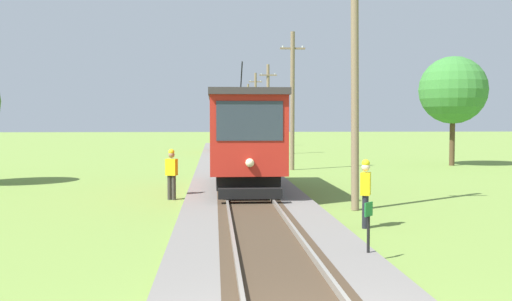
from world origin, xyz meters
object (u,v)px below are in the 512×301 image
Objects in this scene: utility_pole_distant at (256,109)px; tree_right_near at (453,90)px; trackside_signal_marker at (368,228)px; track_worker at (366,190)px; utility_pole_far at (268,108)px; second_worker at (172,172)px; utility_pole_mid at (292,99)px; utility_pole_near_tram at (355,76)px; red_tram at (243,136)px; utility_pole_horizon at (248,112)px; freight_car at (227,134)px.

tree_right_near is at bearing -68.94° from utility_pole_distant.
trackside_signal_marker is 0.66× the size of track_worker.
utility_pole_far is 4.09× the size of second_worker.
utility_pole_distant reaches higher than tree_right_near.
utility_pole_mid is at bearing -90.00° from utility_pole_distant.
utility_pole_far reaches higher than trackside_signal_marker.
utility_pole_near_tram is 7.61m from trackside_signal_marker.
red_tram is 4.79× the size of track_worker.
track_worker is (-0.45, -3.10, -3.18)m from utility_pole_near_tram.
tree_right_near is at bearing 63.76° from trackside_signal_marker.
track_worker is at bearing -90.43° from utility_pole_horizon.
utility_pole_far is 35.74m from trackside_signal_marker.
freight_car is 2.91× the size of second_worker.
utility_pole_near_tram is at bearing -78.04° from track_worker.
utility_pole_near_tram is 1.06× the size of utility_pole_mid.
utility_pole_far is (0.00, 28.95, -0.42)m from utility_pole_near_tram.
red_tram is 11.30m from trackside_signal_marker.
utility_pole_distant is 6.57× the size of trackside_signal_marker.
utility_pole_near_tram is 1.22× the size of tree_right_near.
utility_pole_far is 27.88m from utility_pole_horizon.
utility_pole_mid is at bearing 71.98° from red_tram.
second_worker is (-4.52, 9.22, 0.32)m from trackside_signal_marker.
trackside_signal_marker is 3.65m from track_worker.
freight_car is 4.41× the size of trackside_signal_marker.
utility_pole_horizon reaches higher than tree_right_near.
red_tram is 10.60m from utility_pole_mid.
utility_pole_horizon is at bearing 14.44° from second_worker.
utility_pole_far is 1.09× the size of tree_right_near.
utility_pole_horizon is 63.55m from trackside_signal_marker.
red_tram is 7.24× the size of trackside_signal_marker.
track_worker is at bearing -118.21° from tree_right_near.
freight_car is 0.70× the size of utility_pole_horizon.
utility_pole_distant is 28.43m from tree_right_near.
trackside_signal_marker is at bearing -101.32° from utility_pole_near_tram.
trackside_signal_marker is at bearing -133.29° from second_worker.
utility_pole_far is (3.24, -3.56, 2.18)m from freight_car.
utility_pole_far is at bearing -90.00° from utility_pole_horizon.
trackside_signal_marker is 10.28m from second_worker.
freight_car is 39.20m from trackside_signal_marker.
utility_pole_near_tram reaches higher than utility_pole_horizon.
tree_right_near is (10.21, 2.43, 0.67)m from utility_pole_mid.
second_worker is (-2.61, -29.92, -0.57)m from freight_car.
tree_right_near reaches higher than trackside_signal_marker.
freight_car is at bearing -65.25° from track_worker.
second_worker is at bearing -96.15° from utility_pole_horizon.
utility_pole_near_tram is at bearing -90.00° from utility_pole_horizon.
second_worker is 0.27× the size of tree_right_near.
utility_pole_near_tram is 1.09× the size of utility_pole_horizon.
red_tram is at bearing -94.75° from utility_pole_distant.
utility_pole_distant is 41.23m from second_worker.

